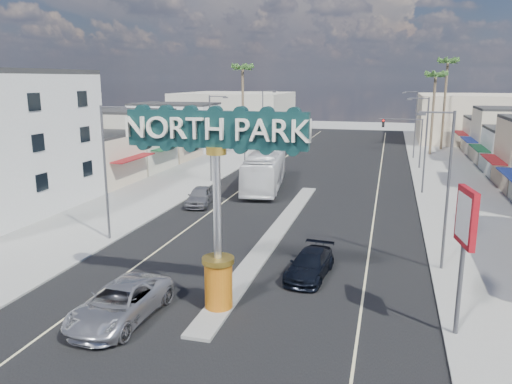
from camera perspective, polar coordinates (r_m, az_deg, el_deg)
The scene contains 25 objects.
ground at distance 50.23m, azimuth 6.29°, elevation 0.51°, with size 160.00×160.00×0.00m, color gray.
road at distance 50.23m, azimuth 6.29°, elevation 0.51°, with size 20.00×120.00×0.01m, color black.
median_island at distance 34.99m, azimuth 2.23°, elevation -4.78°, with size 1.30×30.00×0.16m, color gray.
sidewalk_left at distance 54.07m, azimuth -8.53°, elevation 1.39°, with size 8.00×120.00×0.12m, color gray.
sidewalk_right at distance 50.13m, azimuth 22.30°, elevation -0.35°, with size 8.00×120.00×0.12m, color gray.
storefront_row_left at distance 69.48m, azimuth -11.96°, elevation 6.24°, with size 12.00×42.00×6.00m, color beige.
backdrop_far_left at distance 98.25m, azimuth -2.41°, elevation 8.95°, with size 20.00×20.00×8.00m, color #B7B29E.
backdrop_far_right at distance 94.92m, azimuth 24.11°, elevation 7.72°, with size 20.00×20.00×8.00m, color beige.
gateway_sign at distance 22.30m, azimuth -4.52°, elevation 0.53°, with size 8.20×1.50×9.15m.
traffic_signal_left at distance 64.99m, azimuth 0.23°, elevation 7.20°, with size 5.09×0.45×6.00m.
traffic_signal_right at distance 62.89m, azimuth 16.74°, elevation 6.47°, with size 5.09×0.45×6.00m.
streetlight_l_near at distance 34.08m, azimuth -16.66°, elevation 2.84°, with size 2.03×0.22×9.00m.
streetlight_l_mid at distance 51.99m, azimuth -5.08°, elevation 6.61°, with size 2.03×0.22×9.00m.
streetlight_l_far at distance 72.95m, azimuth 0.90°, elevation 8.44°, with size 2.03×0.22×9.00m.
streetlight_r_near at distance 29.25m, azimuth 20.83°, elevation 0.96°, with size 2.03×0.22×9.00m.
streetlight_r_mid at distance 48.96m, azimuth 18.65°, elevation 5.61°, with size 2.03×0.22×9.00m.
streetlight_r_far at distance 70.83m, azimuth 17.65°, elevation 7.72°, with size 2.03×0.22×9.00m.
palm_left_far at distance 71.49m, azimuth -1.54°, elevation 13.51°, with size 2.60×2.60×13.10m.
palm_right_mid at distance 74.75m, azimuth 19.83°, elevation 12.06°, with size 2.60×2.60×12.10m.
palm_right_far at distance 80.92m, azimuth 21.04°, elevation 13.24°, with size 2.60×2.60×14.10m.
suv_left at distance 23.72m, azimuth -15.26°, elevation -12.15°, with size 2.75×5.95×1.65m, color #B3B3B9.
suv_right at distance 27.80m, azimuth 6.18°, elevation -8.24°, with size 1.98×4.86×1.41m, color black.
car_parked_left at distance 43.09m, azimuth -6.38°, elevation -0.47°, with size 1.90×4.72×1.61m, color slate.
city_bus at distance 49.39m, azimuth 1.00°, elevation 2.53°, with size 3.06×13.09×3.65m, color white.
bank_pylon_sign at distance 21.86m, azimuth 22.82°, elevation -3.56°, with size 0.59×1.98×6.29m.
Camera 1 is at (7.33, -18.54, 10.67)m, focal length 35.00 mm.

